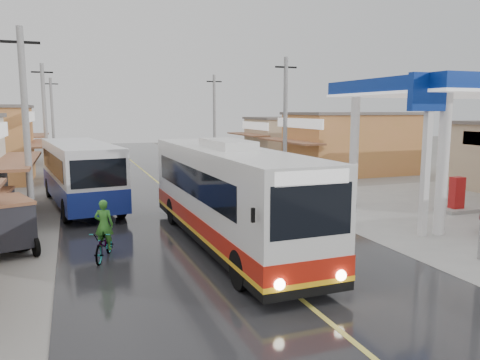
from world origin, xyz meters
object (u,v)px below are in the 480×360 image
at_px(cyclist, 104,240).
at_px(tricycle_near, 5,222).
at_px(tyre_stack, 18,243).
at_px(coach_bus, 227,195).
at_px(second_bus, 80,173).

bearing_deg(cyclist, tricycle_near, 167.59).
distance_m(tricycle_near, tyre_stack, 0.95).
xyz_separation_m(coach_bus, tyre_stack, (-7.08, 1.81, -1.60)).
bearing_deg(coach_bus, second_bus, 116.95).
height_order(coach_bus, second_bus, coach_bus).
relative_size(second_bus, cyclist, 4.91).
bearing_deg(second_bus, cyclist, -94.76).
bearing_deg(coach_bus, tricycle_near, 167.03).
bearing_deg(tyre_stack, second_bus, 72.30).
bearing_deg(cyclist, coach_bus, 22.76).
bearing_deg(second_bus, tyre_stack, -115.60).
bearing_deg(tyre_stack, coach_bus, -14.35).
height_order(second_bus, tyre_stack, second_bus).
relative_size(second_bus, tricycle_near, 3.74).
distance_m(second_bus, cyclist, 9.33).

